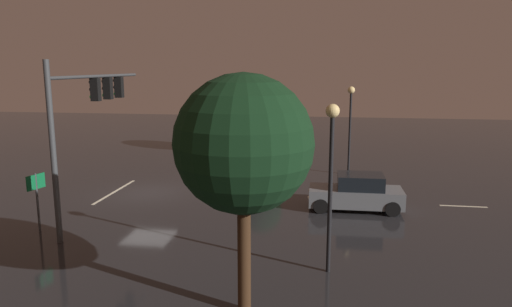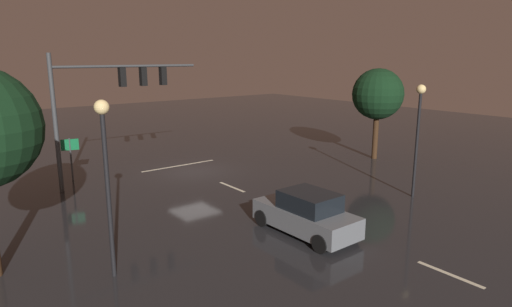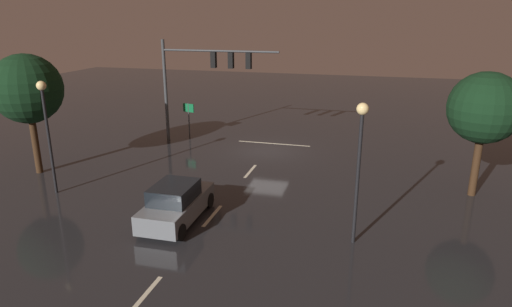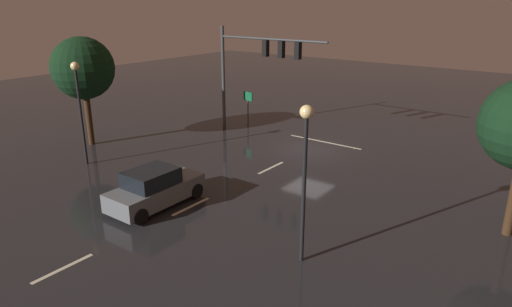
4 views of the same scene
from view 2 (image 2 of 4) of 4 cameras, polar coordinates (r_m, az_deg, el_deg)
name	(u,v)px [view 2 (image 2 of 4)]	position (r m, az deg, el deg)	size (l,w,h in m)	color
ground_plane	(194,172)	(26.41, -8.12, -2.35)	(80.00, 80.00, 0.00)	#232326
traffic_signal_assembly	(110,91)	(24.33, -18.44, 7.68)	(7.94, 0.47, 6.89)	#383A3D
lane_dash_far	(232,187)	(23.15, -3.14, -4.36)	(2.20, 0.16, 0.01)	beige
lane_dash_mid	(314,220)	(18.79, 7.50, -8.53)	(2.20, 0.16, 0.01)	beige
lane_dash_near	(450,274)	(15.58, 23.90, -14.17)	(2.20, 0.16, 0.01)	beige
stop_bar	(179,166)	(27.96, -9.99, -1.57)	(5.00, 0.16, 0.01)	beige
car_approaching	(306,214)	(17.11, 6.57, -7.82)	(1.95, 4.39, 1.70)	slate
street_lamp_left_kerb	(419,120)	(22.10, 20.40, 4.08)	(0.44, 0.44, 5.45)	black
street_lamp_right_kerb	(105,157)	(13.66, -19.00, -0.45)	(0.44, 0.44, 5.51)	black
route_sign	(70,151)	(25.59, -23.01, 0.34)	(0.89, 0.26, 2.44)	#383A3D
tree_left_near	(378,94)	(29.93, 15.56, 7.41)	(3.33, 3.33, 5.98)	#382314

